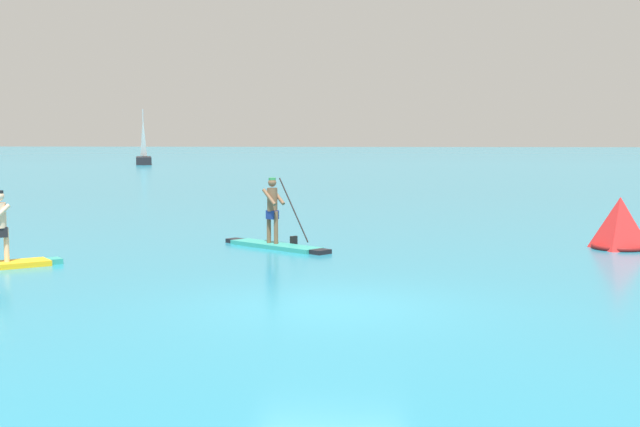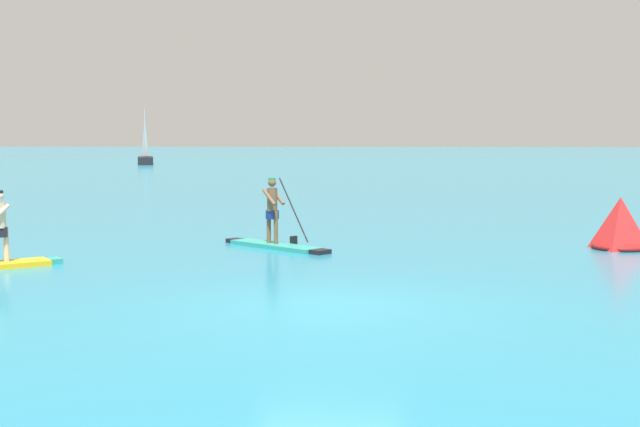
# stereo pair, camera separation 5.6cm
# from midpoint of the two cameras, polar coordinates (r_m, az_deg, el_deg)

# --- Properties ---
(ground) EXTENTS (440.00, 440.00, 0.00)m
(ground) POSITION_cam_midpoint_polar(r_m,az_deg,el_deg) (13.93, 0.69, -6.38)
(ground) COLOR teal
(paddleboarder_mid_center) EXTENTS (3.00, 2.48, 1.81)m
(paddleboarder_mid_center) POSITION_cam_midpoint_polar(r_m,az_deg,el_deg) (21.19, -2.99, -1.38)
(paddleboarder_mid_center) COLOR teal
(paddleboarder_mid_center) RESTS_ON ground
(race_marker_buoy) EXTENTS (1.49, 1.49, 1.31)m
(race_marker_buoy) POSITION_cam_midpoint_polar(r_m,az_deg,el_deg) (22.26, 19.86, -0.79)
(race_marker_buoy) COLOR red
(race_marker_buoy) RESTS_ON ground
(sailboat_left_horizon) EXTENTS (3.27, 6.27, 5.65)m
(sailboat_left_horizon) POSITION_cam_midpoint_polar(r_m,az_deg,el_deg) (87.77, -11.82, 3.76)
(sailboat_left_horizon) COLOR black
(sailboat_left_horizon) RESTS_ON ground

